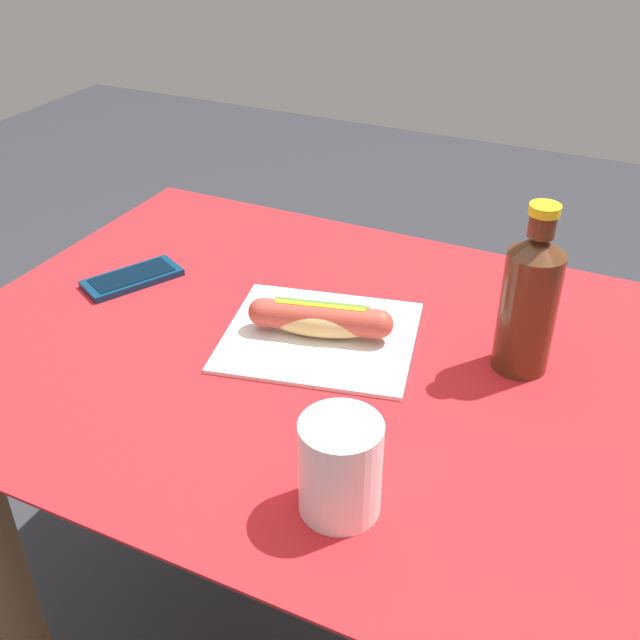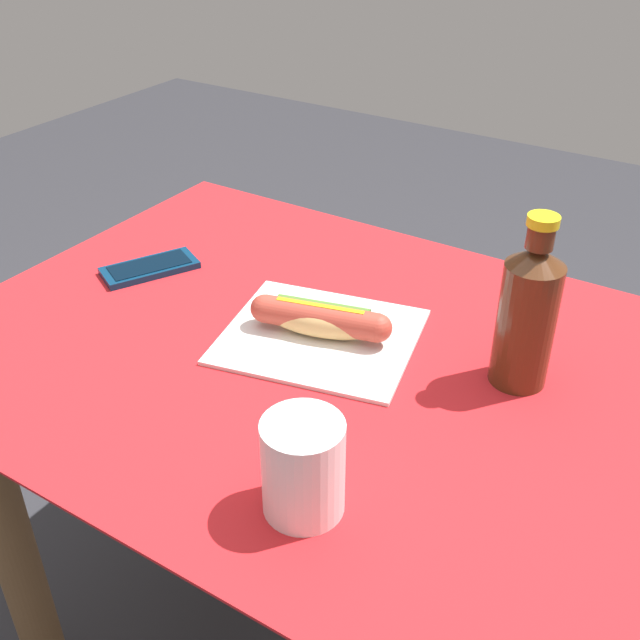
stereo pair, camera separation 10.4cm
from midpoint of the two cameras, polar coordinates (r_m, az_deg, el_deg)
dining_table at (r=1.12m, az=2.85°, el=-8.67°), size 1.05×0.77×0.73m
paper_wrapper at (r=1.06m, az=2.82°, el=-1.33°), size 0.30×0.28×0.01m
hot_dog at (r=1.04m, az=2.88°, el=0.01°), size 0.20×0.09×0.05m
cell_phone at (r=1.24m, az=-10.34°, el=3.81°), size 0.13×0.16×0.01m
soda_bottle at (r=0.97m, az=18.30°, el=0.37°), size 0.07×0.07×0.23m
drinking_cup at (r=0.78m, az=2.63°, el=-11.14°), size 0.09×0.09×0.11m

